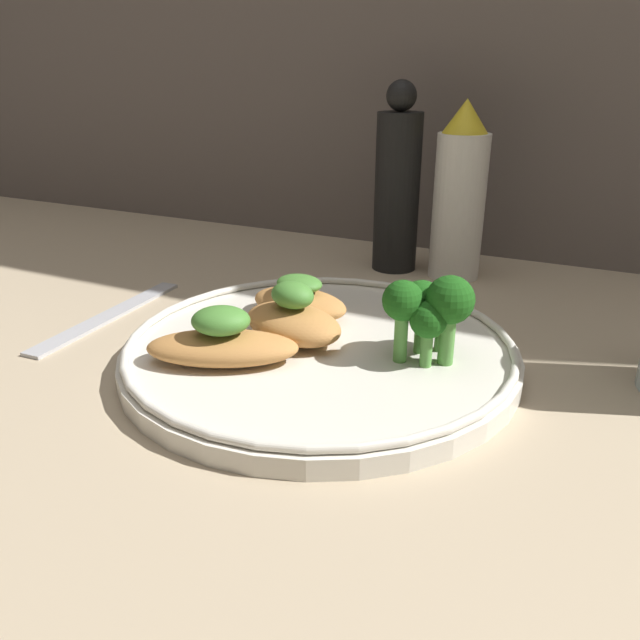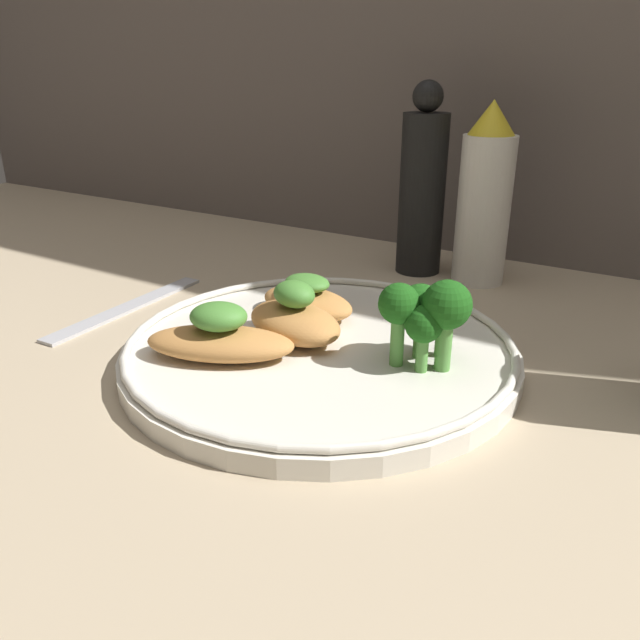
% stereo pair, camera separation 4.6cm
% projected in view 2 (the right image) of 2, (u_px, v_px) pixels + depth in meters
% --- Properties ---
extents(ground_plane, '(1.80, 1.80, 0.01)m').
position_uv_depth(ground_plane, '(320.00, 368.00, 0.47)').
color(ground_plane, tan).
extents(plate, '(0.29, 0.29, 0.02)m').
position_uv_depth(plate, '(320.00, 350.00, 0.47)').
color(plate, silver).
rests_on(plate, ground_plane).
extents(grilled_meat_front, '(0.12, 0.09, 0.04)m').
position_uv_depth(grilled_meat_front, '(220.00, 338.00, 0.44)').
color(grilled_meat_front, '#BC7F42').
rests_on(grilled_meat_front, plate).
extents(grilled_meat_middle, '(0.09, 0.07, 0.05)m').
position_uv_depth(grilled_meat_middle, '(291.00, 320.00, 0.47)').
color(grilled_meat_middle, '#BC7F42').
rests_on(grilled_meat_middle, plate).
extents(grilled_meat_back, '(0.09, 0.06, 0.03)m').
position_uv_depth(grilled_meat_back, '(307.00, 300.00, 0.51)').
color(grilled_meat_back, '#BC7F42').
rests_on(grilled_meat_back, plate).
extents(broccoli_bunch, '(0.06, 0.06, 0.06)m').
position_uv_depth(broccoli_bunch, '(429.00, 311.00, 0.42)').
color(broccoli_bunch, '#569942').
rests_on(broccoli_bunch, plate).
extents(sauce_bottle, '(0.05, 0.05, 0.18)m').
position_uv_depth(sauce_bottle, '(485.00, 199.00, 0.61)').
color(sauce_bottle, white).
rests_on(sauce_bottle, ground_plane).
extents(pepper_grinder, '(0.05, 0.05, 0.19)m').
position_uv_depth(pepper_grinder, '(422.00, 188.00, 0.64)').
color(pepper_grinder, black).
rests_on(pepper_grinder, ground_plane).
extents(fork, '(0.03, 0.18, 0.01)m').
position_uv_depth(fork, '(127.00, 306.00, 0.57)').
color(fork, '#B2B2B7').
rests_on(fork, ground_plane).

